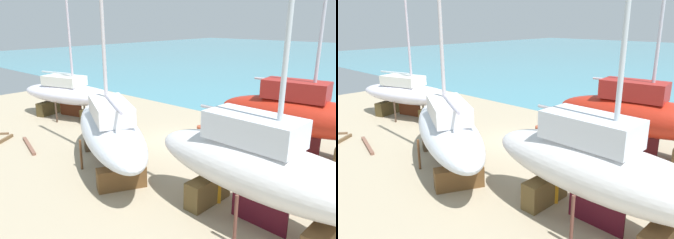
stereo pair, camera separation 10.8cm
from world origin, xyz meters
The scene contains 9 objects.
ground_plane centered at (0.00, -4.25, 0.00)m, with size 43.52×43.52×0.00m, color tan.
sailboat_far_slipway centered at (-0.25, -5.03, 1.99)m, with size 10.28×7.18×17.21m.
sailboat_mid_port centered at (7.78, -4.79, 2.27)m, with size 9.27×3.11×14.68m.
sailboat_small_center centered at (-9.64, -1.48, 1.84)m, with size 9.04×5.02×12.74m.
sailboat_large_starboard centered at (6.26, 2.64, 2.31)m, with size 9.38×3.64×14.69m.
worker centered at (5.80, -4.45, 0.87)m, with size 0.49×0.47×1.68m.
barrel_tipped_left centered at (0.68, 1.40, 0.39)m, with size 0.60×0.60×0.78m, color brown.
timber_short_cross centered at (-5.92, -6.65, 0.08)m, with size 3.12×0.19×0.15m, color brown.
timber_long_fore centered at (-7.86, -7.38, 0.10)m, with size 2.07×0.14×0.20m, color brown.
Camera 2 is at (12.55, -14.66, 7.13)m, focal length 35.66 mm.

